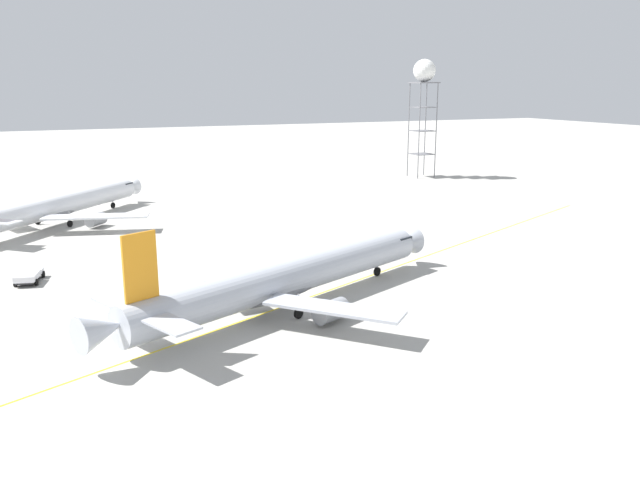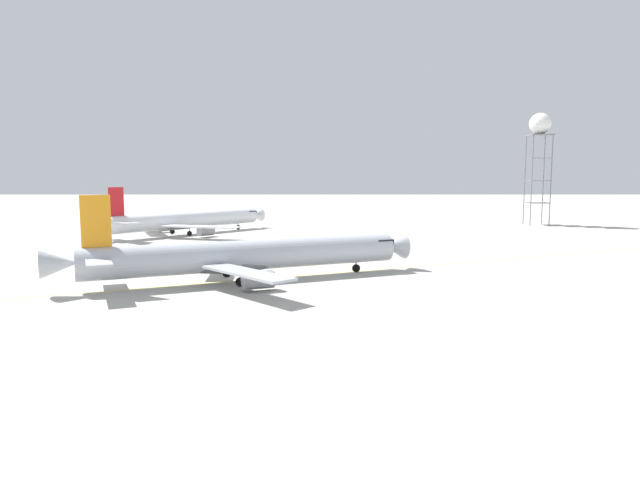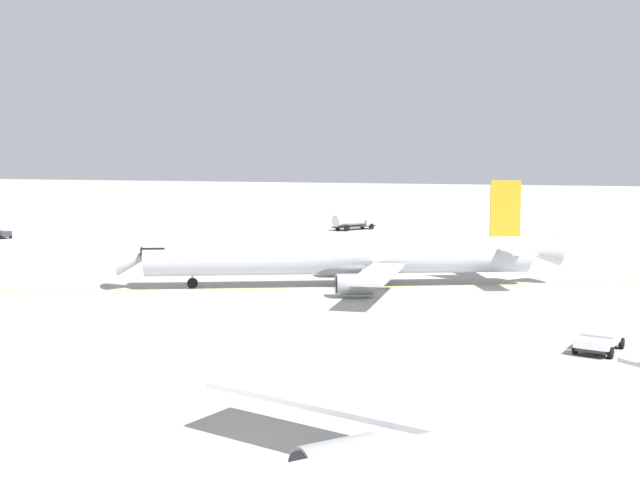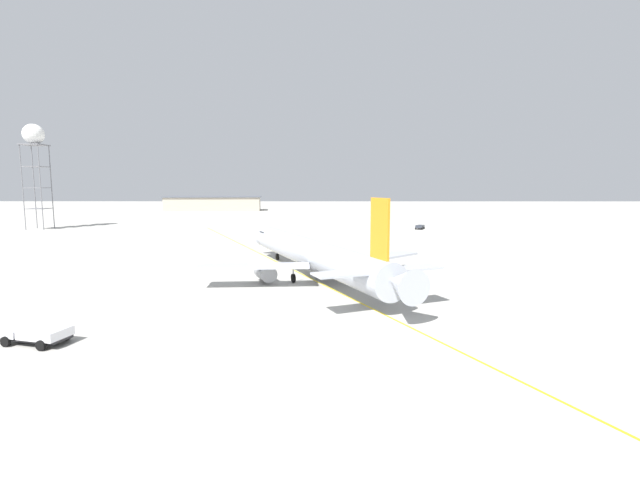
{
  "view_description": "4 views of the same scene",
  "coord_description": "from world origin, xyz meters",
  "px_view_note": "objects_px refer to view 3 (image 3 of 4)",
  "views": [
    {
      "loc": [
        21.31,
        61.17,
        22.89
      ],
      "look_at": [
        -10.76,
        -11.29,
        3.62
      ],
      "focal_mm": 35.92,
      "sensor_mm": 36.0,
      "label": 1
    },
    {
      "loc": [
        -10.54,
        69.83,
        13.21
      ],
      "look_at": [
        -10.76,
        -11.29,
        3.67
      ],
      "focal_mm": 31.34,
      "sensor_mm": 36.0,
      "label": 2
    },
    {
      "loc": [
        22.44,
        -77.33,
        13.56
      ],
      "look_at": [
        -3.36,
        -0.59,
        4.97
      ],
      "focal_mm": 44.86,
      "sensor_mm": 36.0,
      "label": 3
    },
    {
      "loc": [
        56.55,
        2.51,
        12.06
      ],
      "look_at": [
        -2.99,
        2.1,
        4.87
      ],
      "focal_mm": 25.05,
      "sensor_mm": 36.0,
      "label": 4
    }
  ],
  "objects_px": {
    "baggage_truck_truck": "(1,234)",
    "airliner_main": "(344,257)",
    "fuel_tanker_truck": "(353,221)",
    "pushback_tug_truck": "(600,339)"
  },
  "relations": [
    {
      "from": "baggage_truck_truck",
      "to": "fuel_tanker_truck",
      "type": "distance_m",
      "value": 60.27
    },
    {
      "from": "baggage_truck_truck",
      "to": "pushback_tug_truck",
      "type": "xyz_separation_m",
      "value": [
        92.5,
        -49.31,
        0.09
      ]
    },
    {
      "from": "airliner_main",
      "to": "pushback_tug_truck",
      "type": "relative_size",
      "value": 8.16
    },
    {
      "from": "airliner_main",
      "to": "baggage_truck_truck",
      "type": "height_order",
      "value": "airliner_main"
    },
    {
      "from": "pushback_tug_truck",
      "to": "fuel_tanker_truck",
      "type": "bearing_deg",
      "value": -138.86
    },
    {
      "from": "baggage_truck_truck",
      "to": "pushback_tug_truck",
      "type": "height_order",
      "value": "pushback_tug_truck"
    },
    {
      "from": "baggage_truck_truck",
      "to": "pushback_tug_truck",
      "type": "distance_m",
      "value": 104.82
    },
    {
      "from": "baggage_truck_truck",
      "to": "airliner_main",
      "type": "bearing_deg",
      "value": 1.51
    },
    {
      "from": "fuel_tanker_truck",
      "to": "pushback_tug_truck",
      "type": "relative_size",
      "value": 1.61
    },
    {
      "from": "airliner_main",
      "to": "pushback_tug_truck",
      "type": "height_order",
      "value": "airliner_main"
    }
  ]
}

